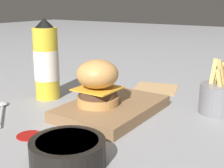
% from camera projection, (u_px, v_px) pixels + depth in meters
% --- Properties ---
extents(ground_plane, '(6.00, 6.00, 0.00)m').
position_uv_depth(ground_plane, '(94.00, 117.00, 0.77)').
color(ground_plane, gray).
extents(serving_board, '(0.28, 0.19, 0.03)m').
position_uv_depth(serving_board, '(112.00, 108.00, 0.79)').
color(serving_board, olive).
rests_on(serving_board, ground_plane).
extents(burger, '(0.10, 0.10, 0.11)m').
position_uv_depth(burger, '(96.00, 82.00, 0.76)').
color(burger, tan).
rests_on(burger, serving_board).
extents(ketchup_bottle, '(0.07, 0.07, 0.23)m').
position_uv_depth(ketchup_bottle, '(46.00, 62.00, 0.89)').
color(ketchup_bottle, yellow).
rests_on(ketchup_bottle, ground_plane).
extents(fries_basket, '(0.10, 0.10, 0.14)m').
position_uv_depth(fries_basket, '(219.00, 98.00, 0.78)').
color(fries_basket, slate).
rests_on(fries_basket, ground_plane).
extents(side_bowl, '(0.13, 0.13, 0.05)m').
position_uv_depth(side_bowl, '(68.00, 151.00, 0.54)').
color(side_bowl, black).
rests_on(side_bowl, ground_plane).
extents(spoon, '(0.13, 0.15, 0.01)m').
position_uv_depth(spoon, '(2.00, 108.00, 0.81)').
color(spoon, '#B2B2B7').
rests_on(spoon, ground_plane).
extents(ketchup_puddle, '(0.05, 0.05, 0.00)m').
position_uv_depth(ketchup_puddle, '(29.00, 135.00, 0.66)').
color(ketchup_puddle, '#9E140F').
rests_on(ketchup_puddle, ground_plane).
extents(parchment_square, '(0.17, 0.17, 0.00)m').
position_uv_depth(parchment_square, '(156.00, 88.00, 1.02)').
color(parchment_square, tan).
rests_on(parchment_square, ground_plane).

